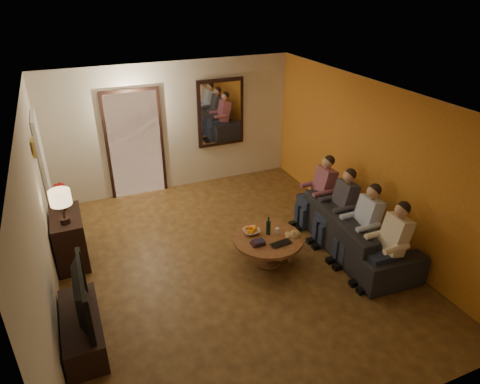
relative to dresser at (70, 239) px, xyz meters
name	(u,v)px	position (x,y,z in m)	size (l,w,h in m)	color
floor	(230,263)	(2.25, -1.04, -0.40)	(5.00, 6.00, 0.01)	#472A13
ceiling	(228,99)	(2.25, -1.04, 2.20)	(5.00, 6.00, 0.01)	white
back_wall	(174,128)	(2.25, 1.96, 0.90)	(5.00, 0.02, 2.60)	beige
front_wall	(359,333)	(2.25, -4.04, 0.90)	(5.00, 0.02, 2.60)	beige
left_wall	(40,225)	(-0.25, -1.04, 0.90)	(0.02, 6.00, 2.60)	beige
right_wall	(370,162)	(4.75, -1.04, 0.90)	(0.02, 6.00, 2.60)	beige
orange_accent	(370,162)	(4.74, -1.04, 0.90)	(0.01, 6.00, 2.60)	#C86222
kitchen_doorway	(135,145)	(1.45, 1.94, 0.65)	(1.00, 0.06, 2.10)	#FFE0A5
door_trim	(135,145)	(1.45, 1.93, 0.65)	(1.12, 0.04, 2.22)	black
fridge_glimpse	(149,150)	(1.70, 1.94, 0.50)	(0.45, 0.03, 1.70)	silver
mirror_frame	(221,113)	(3.25, 1.92, 1.10)	(1.00, 0.05, 1.40)	black
mirror_glass	(221,113)	(3.25, 1.89, 1.10)	(0.86, 0.02, 1.26)	white
white_door	(45,173)	(-0.21, 1.26, 0.62)	(0.06, 0.85, 2.04)	white
framed_art	(34,147)	(-0.22, 0.26, 1.45)	(0.03, 0.28, 0.24)	#B28C33
art_canvas	(35,147)	(-0.21, 0.26, 1.45)	(0.01, 0.22, 0.18)	brown
dresser	(70,239)	(0.00, 0.00, 0.00)	(0.45, 0.91, 0.81)	black
table_lamp	(62,207)	(0.00, -0.22, 0.67)	(0.30, 0.30, 0.54)	beige
flower_vase	(61,197)	(0.00, 0.22, 0.62)	(0.14, 0.14, 0.44)	red
tv_stand	(82,329)	(0.00, -1.84, -0.20)	(0.45, 1.22, 0.41)	black
tv	(75,296)	(0.00, -1.84, 0.32)	(0.14, 1.09, 0.63)	black
sofa	(354,229)	(4.27, -1.44, -0.05)	(0.95, 2.42, 0.71)	black
person_a	(390,247)	(4.17, -2.34, 0.20)	(0.60, 0.40, 1.20)	tan
person_b	(363,227)	(4.17, -1.74, 0.20)	(0.60, 0.40, 1.20)	tan
person_c	(340,209)	(4.17, -1.14, 0.20)	(0.60, 0.40, 1.20)	tan
person_d	(320,194)	(4.17, -0.54, 0.20)	(0.60, 0.40, 1.20)	tan
dog	(280,245)	(3.00, -1.26, -0.12)	(0.56, 0.24, 0.56)	#926743
coffee_table	(268,250)	(2.80, -1.25, -0.18)	(1.08, 1.08, 0.45)	brown
bowl	(251,231)	(2.62, -1.03, 0.08)	(0.26, 0.26, 0.06)	white
oranges	(251,228)	(2.62, -1.03, 0.15)	(0.20, 0.20, 0.08)	orange
wine_bottle	(268,225)	(2.85, -1.15, 0.20)	(0.07, 0.07, 0.31)	black
wine_glass	(277,231)	(2.98, -1.20, 0.10)	(0.06, 0.06, 0.10)	silver
book_stack	(258,242)	(2.58, -1.35, 0.08)	(0.20, 0.15, 0.07)	black
laptop	(283,245)	(2.90, -1.53, 0.06)	(0.33, 0.21, 0.03)	black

